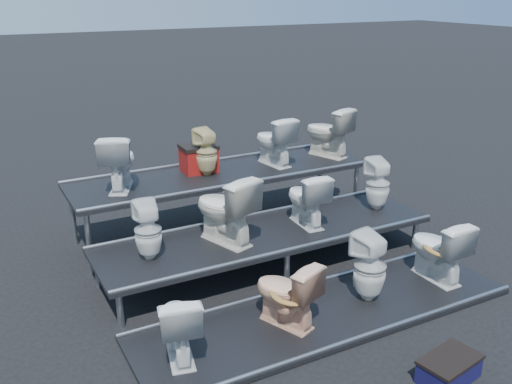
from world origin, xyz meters
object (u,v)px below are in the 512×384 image
toilet_3 (438,249)px  red_crate (199,160)px  toilet_0 (178,324)px  toilet_8 (119,161)px  toilet_4 (148,230)px  toilet_6 (306,198)px  toilet_2 (370,267)px  toilet_9 (206,152)px  toilet_11 (328,132)px  toilet_10 (274,141)px  toilet_1 (286,293)px  toilet_5 (225,209)px  toilet_7 (378,184)px  step_stool (449,370)px

toilet_3 → red_crate: size_ratio=1.65×
toilet_0 → toilet_8: bearing=-82.2°
toilet_3 → toilet_4: (-3.03, 1.30, 0.36)m
toilet_6 → toilet_8: 2.41m
toilet_2 → toilet_6: size_ratio=1.13×
toilet_3 → toilet_9: 3.23m
toilet_6 → toilet_11: toilet_11 is taller
toilet_3 → toilet_4: 3.32m
toilet_0 → toilet_9: toilet_9 is taller
toilet_10 → toilet_11: 0.94m
toilet_0 → toilet_1: toilet_1 is taller
toilet_4 → toilet_8: size_ratio=0.92×
toilet_0 → toilet_11: 4.37m
toilet_6 → toilet_10: 1.39m
toilet_9 → red_crate: size_ratio=1.41×
toilet_10 → red_crate: (-1.09, 0.19, -0.19)m
toilet_1 → toilet_11: (2.27, 2.60, 0.82)m
toilet_2 → toilet_8: 3.35m
toilet_5 → toilet_7: size_ratio=1.18×
toilet_7 → red_crate: bearing=-31.4°
toilet_0 → toilet_10: (2.48, 2.60, 0.81)m
toilet_6 → toilet_10: bearing=-98.6°
toilet_5 → toilet_9: 1.38m
toilet_3 → toilet_7: toilet_7 is taller
toilet_1 → toilet_6: toilet_6 is taller
toilet_4 → toilet_7: toilet_7 is taller
toilet_3 → toilet_8: 4.02m
toilet_6 → red_crate: size_ratio=1.50×
toilet_3 → toilet_0: bearing=-0.5°
toilet_3 → toilet_10: toilet_10 is taller
toilet_9 → red_crate: (-0.03, 0.19, -0.16)m
toilet_5 → toilet_6: bearing=162.1°
toilet_1 → toilet_11: toilet_11 is taller
toilet_1 → toilet_5: 1.38m
step_stool → red_crate: bearing=88.2°
toilet_2 → toilet_11: size_ratio=1.04×
toilet_4 → toilet_8: (0.07, 1.30, 0.43)m
toilet_5 → step_stool: toilet_5 is taller
toilet_10 → step_stool: size_ratio=1.30×
toilet_6 → toilet_8: toilet_8 is taller
toilet_0 → toilet_2: toilet_2 is taller
toilet_4 → red_crate: size_ratio=1.45×
toilet_5 → toilet_11: 2.69m
toilet_3 → toilet_11: size_ratio=1.01×
toilet_1 → toilet_0: bearing=-21.9°
toilet_9 → step_stool: size_ratio=1.20×
toilet_7 → toilet_1: bearing=36.7°
toilet_0 → toilet_10: bearing=-120.8°
toilet_0 → toilet_8: toilet_8 is taller
red_crate → toilet_8: bearing=-169.3°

